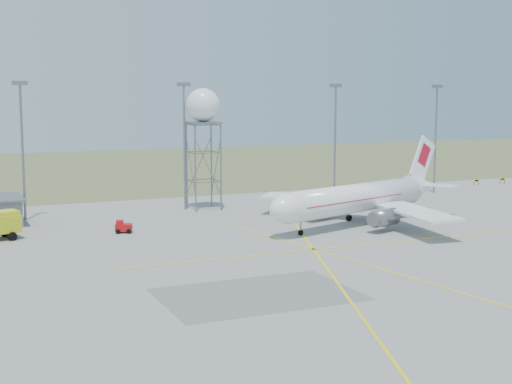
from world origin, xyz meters
name	(u,v)px	position (x,y,z in m)	size (l,w,h in m)	color
grass_strip	(132,167)	(0.00, 140.00, 0.01)	(400.00, 120.00, 0.03)	#505F34
mast_a	(22,139)	(-35.00, 66.00, 12.07)	(2.20, 0.50, 20.50)	slate
mast_b	(184,135)	(-10.00, 66.00, 12.07)	(2.20, 0.50, 20.50)	slate
mast_c	(335,132)	(18.00, 66.00, 12.07)	(2.20, 0.50, 20.50)	slate
mast_d	(436,130)	(40.00, 66.00, 12.07)	(2.20, 0.50, 20.50)	slate
taxi_sign_near	(476,181)	(55.60, 72.00, 0.89)	(1.60, 0.17, 1.20)	black
taxi_sign_far	(502,179)	(62.60, 72.00, 0.89)	(1.60, 0.17, 1.20)	black
airliner_main	(358,199)	(8.10, 42.42, 3.77)	(35.28, 33.29, 12.29)	white
radar_tower	(203,142)	(-7.15, 64.96, 11.01)	(5.42, 5.42, 19.62)	slate
baggage_tug	(123,228)	(-24.11, 50.00, 0.65)	(2.57, 2.33, 1.73)	red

